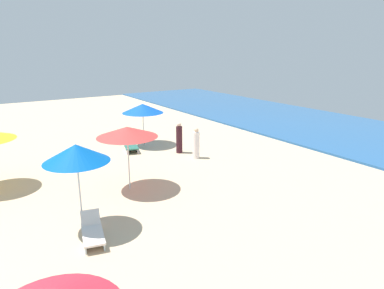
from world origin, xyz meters
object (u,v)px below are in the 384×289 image
lounge_chair_0_0 (131,146)px  umbrella_4 (127,132)px  umbrella_2 (76,153)px  cooler_box_0 (136,134)px  lounge_chair_2_0 (92,232)px  beachgoer_2 (179,139)px  beachgoer_0 (196,144)px  umbrella_0 (143,108)px

lounge_chair_0_0 → umbrella_4: (4.90, -2.15, 2.05)m
umbrella_2 → cooler_box_0: umbrella_2 is taller
lounge_chair_2_0 → beachgoer_2: bearing=55.4°
lounge_chair_0_0 → beachgoer_0: size_ratio=1.01×
umbrella_2 → beachgoer_2: bearing=128.7°
umbrella_0 → lounge_chair_0_0: bearing=-57.6°
umbrella_0 → beachgoer_0: 4.13m
lounge_chair_0_0 → umbrella_4: umbrella_4 is taller
lounge_chair_2_0 → lounge_chair_0_0: bearing=72.3°
umbrella_0 → lounge_chair_0_0: 2.28m
umbrella_2 → umbrella_4: 3.32m
umbrella_0 → lounge_chair_2_0: 10.49m
cooler_box_0 → lounge_chair_2_0: bearing=-4.3°
lounge_chair_0_0 → cooler_box_0: (-2.55, 1.41, -0.08)m
lounge_chair_2_0 → umbrella_0: bearing=68.9°
umbrella_0 → lounge_chair_0_0: umbrella_0 is taller
umbrella_0 → beachgoer_2: 2.94m
lounge_chair_2_0 → beachgoer_2: size_ratio=0.98×
umbrella_0 → umbrella_4: 6.50m
lounge_chair_0_0 → beachgoer_0: 3.79m
umbrella_2 → umbrella_4: bearing=131.1°
umbrella_0 → beachgoer_2: umbrella_0 is taller
lounge_chair_0_0 → umbrella_2: umbrella_2 is taller
umbrella_2 → beachgoer_0: size_ratio=1.74×
beachgoer_0 → lounge_chair_0_0: bearing=-141.3°
lounge_chair_0_0 → beachgoer_0: bearing=-36.9°
umbrella_0 → beachgoer_0: umbrella_0 is taller
lounge_chair_2_0 → cooler_box_0: 12.04m
umbrella_0 → lounge_chair_0_0: (0.71, -1.12, -1.85)m
umbrella_0 → cooler_box_0: 2.68m
umbrella_0 → umbrella_4: bearing=-30.2°
lounge_chair_0_0 → umbrella_2: (7.09, -4.65, 2.18)m
lounge_chair_0_0 → lounge_chair_2_0: size_ratio=0.97×
cooler_box_0 → umbrella_2: bearing=-6.6°
umbrella_0 → cooler_box_0: (-1.84, 0.29, -1.93)m
umbrella_4 → beachgoer_0: (-1.91, 4.44, -1.60)m
umbrella_0 → lounge_chair_2_0: umbrella_0 is taller
lounge_chair_0_0 → umbrella_2: bearing=-107.6°
umbrella_0 → beachgoer_0: size_ratio=1.52×
lounge_chair_0_0 → beachgoer_2: 2.72m
umbrella_0 → lounge_chair_2_0: (8.60, -5.71, -1.89)m
lounge_chair_0_0 → beachgoer_0: beachgoer_0 is taller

